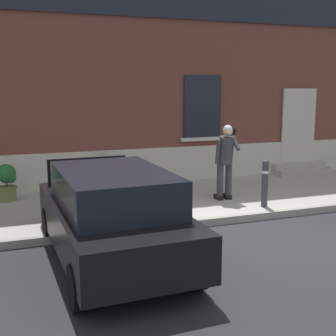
{
  "coord_description": "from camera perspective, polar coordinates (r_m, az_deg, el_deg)",
  "views": [
    {
      "loc": [
        -4.2,
        -6.89,
        2.73
      ],
      "look_at": [
        -1.07,
        1.6,
        1.1
      ],
      "focal_mm": 48.04,
      "sensor_mm": 36.0,
      "label": 1
    }
  ],
  "objects": [
    {
      "name": "hatchback_car_black",
      "position": [
        7.09,
        -7.17,
        -5.77
      ],
      "size": [
        1.88,
        4.11,
        1.5
      ],
      "color": "black",
      "rests_on": "ground"
    },
    {
      "name": "ground_plane",
      "position": [
        8.52,
        10.68,
        -8.67
      ],
      "size": [
        80.0,
        80.0,
        0.0
      ],
      "primitive_type": "plane",
      "color": "#232326"
    },
    {
      "name": "sidewalk",
      "position": [
        10.89,
        3.13,
        -3.91
      ],
      "size": [
        24.0,
        3.6,
        0.15
      ],
      "primitive_type": "cube",
      "color": "#99968E",
      "rests_on": "ground"
    },
    {
      "name": "bollard_near_person",
      "position": [
        9.99,
        12.2,
        -1.66
      ],
      "size": [
        0.15,
        0.15,
        1.04
      ],
      "color": "#333338",
      "rests_on": "sidewalk"
    },
    {
      "name": "entrance_stoop",
      "position": [
        14.25,
        16.46,
        -0.09
      ],
      "size": [
        1.79,
        0.64,
        0.32
      ],
      "color": "#9E998E",
      "rests_on": "sidewalk"
    },
    {
      "name": "planter_olive",
      "position": [
        10.92,
        -19.76,
        -1.62
      ],
      "size": [
        0.44,
        0.44,
        0.86
      ],
      "color": "#606B38",
      "rests_on": "sidewalk"
    },
    {
      "name": "planter_cream",
      "position": [
        11.59,
        -7.76,
        -0.44
      ],
      "size": [
        0.44,
        0.44,
        0.86
      ],
      "color": "beige",
      "rests_on": "sidewalk"
    },
    {
      "name": "bollard_far_left",
      "position": [
        8.68,
        -7.6,
        -3.32
      ],
      "size": [
        0.15,
        0.15,
        1.04
      ],
      "color": "#333338",
      "rests_on": "sidewalk"
    },
    {
      "name": "person_on_phone",
      "position": [
        10.35,
        7.32,
        1.35
      ],
      "size": [
        0.51,
        0.5,
        1.75
      ],
      "rotation": [
        0.0,
        0.0,
        -0.29
      ],
      "color": "#2D2D33",
      "rests_on": "sidewalk"
    },
    {
      "name": "building_facade",
      "position": [
        12.92,
        -1.17,
        14.65
      ],
      "size": [
        24.0,
        1.52,
        7.5
      ],
      "color": "brown",
      "rests_on": "ground"
    },
    {
      "name": "curb_edge",
      "position": [
        9.27,
        7.71,
        -6.52
      ],
      "size": [
        24.0,
        0.12,
        0.15
      ],
      "primitive_type": "cube",
      "color": "gray",
      "rests_on": "ground"
    }
  ]
}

